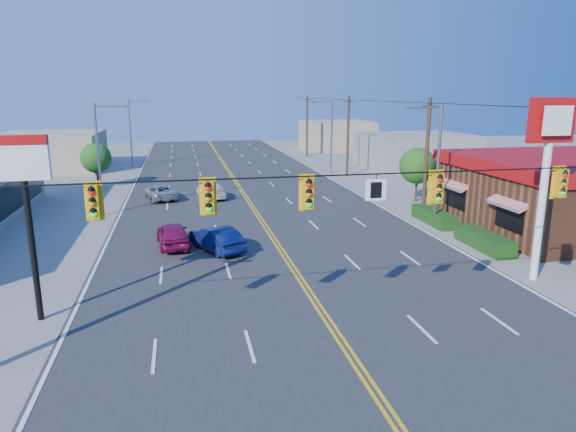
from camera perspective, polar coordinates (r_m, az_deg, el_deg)
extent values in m
plane|color=gray|center=(19.23, 5.65, -13.41)|extent=(160.00, 160.00, 0.00)
cube|color=#2D2D30|center=(37.71, -3.47, 0.21)|extent=(20.00, 120.00, 0.06)
cylinder|color=black|center=(17.37, 6.10, 4.54)|extent=(24.00, 0.05, 0.05)
cube|color=white|center=(17.86, 9.73, 2.88)|extent=(0.75, 0.04, 0.75)
cube|color=#D89E0C|center=(16.85, -20.82, 1.47)|extent=(0.55, 0.34, 1.25)
cube|color=#D89E0C|center=(16.66, -8.85, 2.06)|extent=(0.55, 0.34, 1.25)
cube|color=#D89E0C|center=(17.14, 2.23, 2.54)|extent=(0.55, 0.34, 1.25)
cube|color=#D89E0C|center=(18.83, 16.26, 3.00)|extent=(0.55, 0.34, 1.25)
cube|color=#D89E0C|center=(21.63, 28.06, 3.25)|extent=(0.55, 0.34, 1.25)
cube|color=#194214|center=(33.95, 18.23, -1.22)|extent=(1.20, 9.00, 0.90)
cylinder|color=white|center=(26.57, 26.32, 0.84)|extent=(0.36, 0.36, 7.00)
cube|color=#A50C0C|center=(26.08, 27.25, 9.44)|extent=(2.20, 0.36, 2.00)
cylinder|color=black|center=(21.85, -26.54, -3.04)|extent=(0.24, 0.24, 6.00)
cube|color=white|center=(21.24, -27.44, 5.28)|extent=(1.90, 0.30, 1.30)
cylinder|color=gray|center=(34.74, 16.31, 5.22)|extent=(0.20, 0.20, 8.00)
cylinder|color=gray|center=(33.93, 15.07, 11.56)|extent=(2.20, 0.12, 0.12)
cube|color=gray|center=(33.45, 13.34, 11.55)|extent=(0.50, 0.25, 0.15)
cylinder|color=gray|center=(56.91, 4.86, 8.74)|extent=(0.20, 0.20, 8.00)
cylinder|color=gray|center=(56.41, 3.84, 12.58)|extent=(2.20, 0.12, 0.12)
cube|color=gray|center=(56.13, 2.74, 12.54)|extent=(0.50, 0.25, 0.15)
cylinder|color=gray|center=(39.01, -20.29, 5.78)|extent=(0.20, 0.20, 8.00)
cylinder|color=gray|center=(38.60, -19.11, 11.47)|extent=(2.20, 0.12, 0.12)
cube|color=gray|center=(38.48, -17.45, 11.51)|extent=(0.50, 0.25, 0.15)
cylinder|color=gray|center=(64.73, -17.11, 8.77)|extent=(0.20, 0.20, 8.00)
cylinder|color=gray|center=(64.48, -16.35, 12.19)|extent=(2.20, 0.12, 0.12)
cube|color=gray|center=(64.41, -15.35, 12.21)|extent=(0.50, 0.25, 0.15)
cylinder|color=#47301E|center=(38.79, 15.14, 6.40)|extent=(0.28, 0.28, 8.40)
cylinder|color=#47301E|center=(55.35, 6.67, 8.77)|extent=(0.28, 0.28, 8.40)
cylinder|color=#47301E|center=(72.60, 2.12, 9.96)|extent=(0.28, 0.28, 8.40)
cylinder|color=#47301E|center=(43.36, 14.05, 2.96)|extent=(0.20, 0.20, 2.10)
sphere|color=#235B19|center=(43.07, 14.19, 5.43)|extent=(2.94, 2.94, 2.94)
cylinder|color=#47301E|center=(51.47, -20.39, 4.08)|extent=(0.20, 0.20, 2.00)
sphere|color=#235B19|center=(51.24, -20.56, 6.06)|extent=(2.80, 2.80, 2.80)
cube|color=gray|center=(62.95, 14.00, 7.02)|extent=(12.00, 10.00, 4.00)
cube|color=tan|center=(66.30, -24.80, 6.57)|extent=(11.00, 12.00, 4.20)
cube|color=tan|center=(82.26, 5.40, 8.93)|extent=(10.00, 10.00, 4.40)
imported|color=maroon|center=(30.30, -12.66, -2.09)|extent=(2.11, 4.30, 1.41)
imported|color=#0D1950|center=(29.04, -7.94, -2.60)|extent=(3.08, 4.43, 1.38)
imported|color=silver|center=(43.78, -8.54, 2.79)|extent=(2.63, 4.75, 1.30)
imported|color=#BABBC0|center=(43.99, -13.99, 2.55)|extent=(3.07, 4.89, 1.26)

